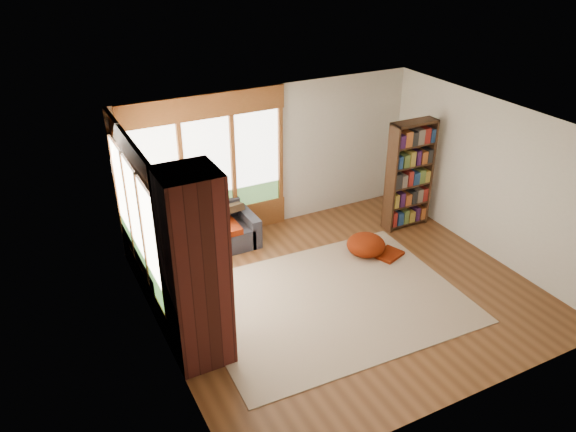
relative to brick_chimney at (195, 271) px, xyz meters
name	(u,v)px	position (x,y,z in m)	size (l,w,h in m)	color
floor	(344,291)	(2.40, 0.35, -1.30)	(5.50, 5.50, 0.00)	#553017
ceiling	(353,129)	(2.40, 0.35, 1.30)	(5.50, 5.50, 0.00)	white
wall_back	(272,158)	(2.40, 2.85, 0.00)	(5.50, 0.04, 2.60)	silver
wall_front	(475,313)	(2.40, -2.15, 0.00)	(5.50, 0.04, 2.60)	silver
wall_left	(159,264)	(-0.35, 0.35, 0.00)	(0.04, 5.00, 2.60)	silver
wall_right	(492,180)	(5.15, 0.35, 0.00)	(0.04, 5.00, 2.60)	silver
windows_back	(208,168)	(1.20, 2.82, 0.05)	(2.82, 0.10, 1.90)	brown
windows_left	(136,219)	(-0.32, 1.55, 0.05)	(0.10, 2.62, 1.90)	brown
roller_blind	(121,171)	(-0.29, 2.38, 0.45)	(0.03, 0.72, 0.90)	gray
brick_chimney	(195,271)	(0.00, 0.00, 0.00)	(0.70, 0.70, 2.60)	#471914
sectional_sofa	(185,253)	(0.45, 2.05, -1.00)	(2.20, 2.20, 0.80)	#24222C
area_rug	(331,301)	(2.09, 0.22, -1.29)	(3.79, 2.90, 0.01)	beige
bookshelf	(409,175)	(4.54, 1.65, -0.30)	(0.86, 0.29, 2.00)	#3D2314
pouf	(366,244)	(3.30, 1.11, -1.11)	(0.66, 0.66, 0.35)	maroon
dog_tan	(199,212)	(0.83, 2.35, -0.48)	(1.10, 1.15, 0.56)	brown
dog_brindle	(174,244)	(0.19, 1.68, -0.56)	(0.53, 0.79, 0.41)	#403421
throw_pillows	(182,223)	(0.48, 2.20, -0.53)	(1.98, 1.68, 0.45)	#302316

